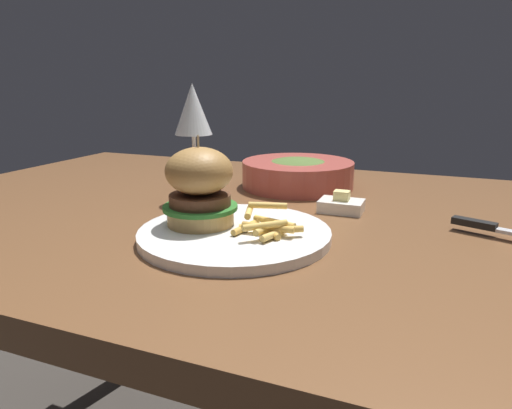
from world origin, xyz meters
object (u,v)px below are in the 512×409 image
(burger_sandwich, at_px, (200,186))
(soup_bowl, at_px, (298,173))
(wine_glass, at_px, (193,114))
(main_plate, at_px, (235,234))
(butter_dish, at_px, (341,205))

(burger_sandwich, bearing_deg, soup_bowl, 82.82)
(soup_bowl, bearing_deg, wine_glass, -127.64)
(main_plate, relative_size, wine_glass, 1.28)
(wine_glass, bearing_deg, butter_dish, 6.31)
(soup_bowl, bearing_deg, main_plate, -87.85)
(main_plate, xyz_separation_m, burger_sandwich, (-0.06, 0.00, 0.06))
(wine_glass, distance_m, butter_dish, 0.30)
(wine_glass, relative_size, butter_dish, 2.91)
(wine_glass, height_order, soup_bowl, wine_glass)
(main_plate, height_order, butter_dish, butter_dish)
(burger_sandwich, relative_size, soup_bowl, 0.56)
(burger_sandwich, distance_m, butter_dish, 0.26)
(butter_dish, bearing_deg, wine_glass, -173.69)
(burger_sandwich, height_order, butter_dish, burger_sandwich)
(butter_dish, xyz_separation_m, soup_bowl, (-0.12, 0.15, 0.02))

